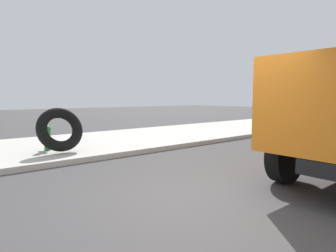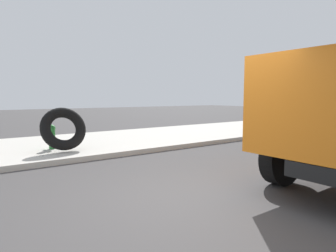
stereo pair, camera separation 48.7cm
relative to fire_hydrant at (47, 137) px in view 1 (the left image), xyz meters
The scene contains 4 objects.
ground_plane 5.72m from the fire_hydrant, 84.44° to the right, with size 80.00×80.00×0.00m, color #423F3F.
sidewalk_curb 1.10m from the fire_hydrant, 56.29° to the left, with size 36.00×5.00×0.15m, color #BCB7AD.
fire_hydrant is the anchor object (origin of this frame).
loose_tire 0.64m from the fire_hydrant, 71.57° to the right, with size 1.30×1.30×0.30m, color black.
Camera 1 is at (-3.23, -3.17, 1.73)m, focal length 31.10 mm.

